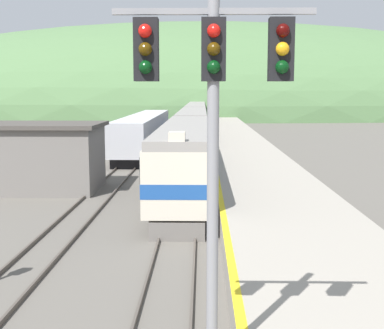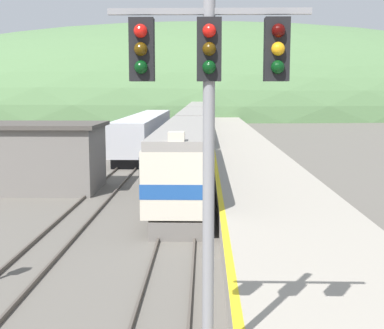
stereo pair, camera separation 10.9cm
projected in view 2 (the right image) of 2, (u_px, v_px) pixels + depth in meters
The scene contains 11 objects.
track_main at pixel (197, 134), 72.74m from camera, with size 1.52×180.00×0.16m.
track_siding at pixel (161, 134), 72.86m from camera, with size 1.52×180.00×0.16m.
platform at pixel (239, 146), 52.76m from camera, with size 5.65×140.00×1.11m.
distant_hills at pixel (201, 113), 144.87m from camera, with size 209.22×94.15×47.22m.
station_shed at pixel (31, 156), 31.94m from camera, with size 8.55×5.42×4.03m.
express_train_lead_car at pixel (186, 155), 31.29m from camera, with size 2.90×21.69×4.33m.
carriage_second at pixel (194, 128), 54.47m from camera, with size 2.89×22.89×3.97m.
carriage_third at pixel (197, 117), 78.01m from camera, with size 2.89×22.89×3.97m.
carriage_fourth at pixel (199, 111), 101.54m from camera, with size 2.89×22.89×3.97m.
siding_train at pixel (146, 132), 54.08m from camera, with size 2.90×28.84×3.52m.
signal_mast_main at pixel (209, 112), 8.84m from camera, with size 3.30×0.42×8.09m.
Camera 2 is at (1.12, -2.62, 5.91)m, focal length 50.00 mm.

